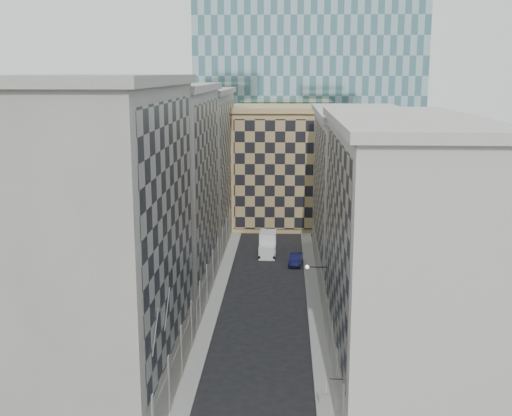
% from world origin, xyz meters
% --- Properties ---
extents(sidewalk_west, '(1.50, 100.00, 0.15)m').
position_xyz_m(sidewalk_west, '(-5.25, 30.00, 0.07)').
color(sidewalk_west, '#979892').
rests_on(sidewalk_west, ground).
extents(sidewalk_east, '(1.50, 100.00, 0.15)m').
position_xyz_m(sidewalk_east, '(5.25, 30.00, 0.07)').
color(sidewalk_east, '#979892').
rests_on(sidewalk_east, ground).
extents(bldg_left_a, '(10.80, 22.80, 23.70)m').
position_xyz_m(bldg_left_a, '(-10.88, 11.00, 11.82)').
color(bldg_left_a, gray).
rests_on(bldg_left_a, ground).
extents(bldg_left_b, '(10.80, 22.80, 22.70)m').
position_xyz_m(bldg_left_b, '(-10.88, 33.00, 11.32)').
color(bldg_left_b, gray).
rests_on(bldg_left_b, ground).
extents(bldg_left_c, '(10.80, 22.80, 21.70)m').
position_xyz_m(bldg_left_c, '(-10.88, 55.00, 10.83)').
color(bldg_left_c, gray).
rests_on(bldg_left_c, ground).
extents(bldg_right_a, '(10.80, 26.80, 20.70)m').
position_xyz_m(bldg_right_a, '(10.88, 15.00, 10.32)').
color(bldg_right_a, '#B3AFA4').
rests_on(bldg_right_a, ground).
extents(bldg_right_b, '(10.80, 28.80, 19.70)m').
position_xyz_m(bldg_right_b, '(10.89, 42.00, 9.85)').
color(bldg_right_b, '#B3AFA4').
rests_on(bldg_right_b, ground).
extents(tan_block, '(16.80, 14.80, 18.80)m').
position_xyz_m(tan_block, '(2.00, 67.90, 9.44)').
color(tan_block, tan).
rests_on(tan_block, ground).
extents(church_tower, '(7.20, 7.20, 51.50)m').
position_xyz_m(church_tower, '(0.00, 82.00, 26.95)').
color(church_tower, '#2D2923').
rests_on(church_tower, ground).
extents(flagpoles_left, '(0.10, 6.33, 2.33)m').
position_xyz_m(flagpoles_left, '(-5.90, 6.00, 8.00)').
color(flagpoles_left, gray).
rests_on(flagpoles_left, ground).
extents(bracket_lamp, '(1.98, 0.36, 0.36)m').
position_xyz_m(bracket_lamp, '(4.38, 24.00, 6.20)').
color(bracket_lamp, black).
rests_on(bracket_lamp, ground).
extents(box_truck, '(2.29, 5.42, 2.95)m').
position_xyz_m(box_truck, '(-0.19, 49.51, 1.28)').
color(box_truck, white).
rests_on(box_truck, ground).
extents(dark_car, '(1.96, 4.47, 1.43)m').
position_xyz_m(dark_car, '(3.50, 45.02, 0.71)').
color(dark_car, '#0F1038').
rests_on(dark_car, ground).
extents(shop_sign, '(1.18, 0.76, 0.84)m').
position_xyz_m(shop_sign, '(4.95, 5.68, 3.83)').
color(shop_sign, black).
rests_on(shop_sign, ground).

